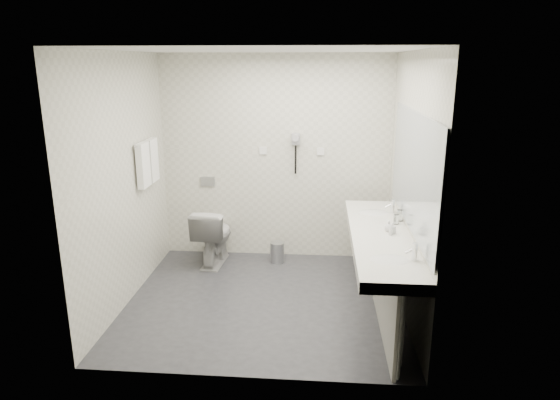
{
  "coord_description": "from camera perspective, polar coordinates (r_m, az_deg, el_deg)",
  "views": [
    {
      "loc": [
        0.54,
        -4.62,
        2.4
      ],
      "look_at": [
        0.15,
        0.15,
        1.05
      ],
      "focal_mm": 31.62,
      "sensor_mm": 36.0,
      "label": 1
    }
  ],
  "objects": [
    {
      "name": "faucet_far",
      "position": [
        5.34,
        12.88,
        -0.7
      ],
      "size": [
        0.04,
        0.04,
        0.15
      ],
      "primitive_type": "cylinder",
      "color": "silver",
      "rests_on": "vanity_counter"
    },
    {
      "name": "dryer_barrel",
      "position": [
        5.9,
        1.81,
        7.25
      ],
      "size": [
        0.08,
        0.14,
        0.08
      ],
      "primitive_type": "cylinder",
      "rotation": [
        1.57,
        0.0,
        0.0
      ],
      "color": "#9B9BA1",
      "rests_on": "dryer_cradle"
    },
    {
      "name": "vanity_panel",
      "position": [
        4.9,
        11.53,
        -8.99
      ],
      "size": [
        0.03,
        2.15,
        0.75
      ],
      "primitive_type": "cube",
      "color": "gray",
      "rests_on": "floor"
    },
    {
      "name": "faucet_near",
      "position": [
        4.13,
        15.32,
        -5.79
      ],
      "size": [
        0.04,
        0.04,
        0.15
      ],
      "primitive_type": "cylinder",
      "color": "silver",
      "rests_on": "vanity_counter"
    },
    {
      "name": "pedal_bin",
      "position": [
        6.12,
        -0.31,
        -6.13
      ],
      "size": [
        0.22,
        0.22,
        0.24
      ],
      "primitive_type": "cylinder",
      "rotation": [
        0.0,
        0.0,
        0.37
      ],
      "color": "#B2B5BA",
      "rests_on": "floor"
    },
    {
      "name": "wall_right",
      "position": [
        4.84,
        14.76,
        1.47
      ],
      "size": [
        0.0,
        2.6,
        2.6
      ],
      "primitive_type": "plane",
      "rotation": [
        1.57,
        0.0,
        -1.57
      ],
      "color": "beige",
      "rests_on": "floor"
    },
    {
      "name": "wall_left",
      "position": [
        5.14,
        -17.63,
        2.07
      ],
      "size": [
        0.0,
        2.6,
        2.6
      ],
      "primitive_type": "plane",
      "rotation": [
        1.57,
        0.0,
        1.57
      ],
      "color": "beige",
      "rests_on": "floor"
    },
    {
      "name": "towel_near",
      "position": [
        5.48,
        -15.54,
        3.9
      ],
      "size": [
        0.07,
        0.24,
        0.48
      ],
      "primitive_type": "cube",
      "color": "white",
      "rests_on": "towel_rail"
    },
    {
      "name": "vanity_post_far",
      "position": [
        5.86,
        10.68,
        -4.75
      ],
      "size": [
        0.06,
        0.06,
        0.75
      ],
      "primitive_type": "cylinder",
      "color": "silver",
      "rests_on": "floor"
    },
    {
      "name": "vanity_counter",
      "position": [
        4.74,
        11.51,
        -4.31
      ],
      "size": [
        0.55,
        2.2,
        0.1
      ],
      "primitive_type": "cube",
      "color": "silver",
      "rests_on": "floor"
    },
    {
      "name": "soap_bottle_b",
      "position": [
        4.77,
        12.47,
        -2.97
      ],
      "size": [
        0.11,
        0.11,
        0.1
      ],
      "primitive_type": "imported",
      "rotation": [
        0.0,
        0.0,
        -0.82
      ],
      "color": "silver",
      "rests_on": "vanity_counter"
    },
    {
      "name": "switch_plate_b",
      "position": [
        6.0,
        4.71,
        5.62
      ],
      "size": [
        0.09,
        0.02,
        0.09
      ],
      "primitive_type": "cube",
      "color": "silver",
      "rests_on": "wall_back"
    },
    {
      "name": "mirror",
      "position": [
        4.6,
        15.17,
        3.28
      ],
      "size": [
        0.02,
        2.2,
        1.05
      ],
      "primitive_type": "cube",
      "color": "#B2BCC6",
      "rests_on": "wall_right"
    },
    {
      "name": "glass_right",
      "position": [
        5.1,
        13.71,
        -1.75
      ],
      "size": [
        0.07,
        0.07,
        0.11
      ],
      "primitive_type": "cylinder",
      "rotation": [
        0.0,
        0.0,
        -0.1
      ],
      "color": "silver",
      "rests_on": "vanity_counter"
    },
    {
      "name": "soap_bottle_c",
      "position": [
        4.67,
        12.72,
        -3.33
      ],
      "size": [
        0.05,
        0.05,
        0.11
      ],
      "primitive_type": "imported",
      "rotation": [
        0.0,
        0.0,
        -0.1
      ],
      "color": "silver",
      "rests_on": "vanity_counter"
    },
    {
      "name": "wall_front",
      "position": [
        3.56,
        -4.31,
        -3.16
      ],
      "size": [
        2.8,
        0.0,
        2.8
      ],
      "primitive_type": "plane",
      "rotation": [
        -1.57,
        0.0,
        0.0
      ],
      "color": "beige",
      "rests_on": "floor"
    },
    {
      "name": "glass_left",
      "position": [
        4.99,
        13.3,
        -2.19
      ],
      "size": [
        0.06,
        0.06,
        0.1
      ],
      "primitive_type": "cylinder",
      "rotation": [
        0.0,
        0.0,
        -0.1
      ],
      "color": "silver",
      "rests_on": "vanity_counter"
    },
    {
      "name": "floor",
      "position": [
        5.24,
        -1.81,
        -11.54
      ],
      "size": [
        2.8,
        2.8,
        0.0
      ],
      "primitive_type": "plane",
      "color": "#2D2D33",
      "rests_on": "ground"
    },
    {
      "name": "towel_far",
      "position": [
        5.74,
        -14.6,
        4.48
      ],
      "size": [
        0.07,
        0.24,
        0.48
      ],
      "primitive_type": "cube",
      "color": "white",
      "rests_on": "towel_rail"
    },
    {
      "name": "dryer_cord",
      "position": [
        6.0,
        1.81,
        4.68
      ],
      "size": [
        0.02,
        0.02,
        0.35
      ],
      "primitive_type": "cylinder",
      "color": "black",
      "rests_on": "dryer_cradle"
    },
    {
      "name": "soap_bottle_a",
      "position": [
        4.72,
        12.89,
        -3.17
      ],
      "size": [
        0.07,
        0.07,
        0.11
      ],
      "primitive_type": "imported",
      "rotation": [
        0.0,
        0.0,
        0.55
      ],
      "color": "silver",
      "rests_on": "vanity_counter"
    },
    {
      "name": "ceiling",
      "position": [
        4.66,
        -2.08,
        16.96
      ],
      "size": [
        2.8,
        2.8,
        0.0
      ],
      "primitive_type": "plane",
      "rotation": [
        3.14,
        0.0,
        0.0
      ],
      "color": "silver",
      "rests_on": "wall_back"
    },
    {
      "name": "wall_back",
      "position": [
        6.06,
        -0.53,
        4.8
      ],
      "size": [
        2.8,
        0.0,
        2.8
      ],
      "primitive_type": "plane",
      "rotation": [
        1.57,
        0.0,
        0.0
      ],
      "color": "beige",
      "rests_on": "floor"
    },
    {
      "name": "dryer_cradle",
      "position": [
        5.97,
        1.84,
        7.06
      ],
      "size": [
        0.1,
        0.04,
        0.14
      ],
      "primitive_type": "cube",
      "color": "#9B9BA1",
      "rests_on": "wall_back"
    },
    {
      "name": "bin_lid",
      "position": [
        6.07,
        -0.31,
        -5.0
      ],
      "size": [
        0.17,
        0.17,
        0.02
      ],
      "primitive_type": "cylinder",
      "color": "#B2B5BA",
      "rests_on": "pedal_bin"
    },
    {
      "name": "towel_rail",
      "position": [
        5.57,
        -15.31,
        6.41
      ],
      "size": [
        0.02,
        0.62,
        0.02
      ],
      "primitive_type": "cylinder",
      "rotation": [
        1.57,
        0.0,
        0.0
      ],
      "color": "silver",
      "rests_on": "wall_left"
    },
    {
      "name": "basin_far",
      "position": [
        5.34,
        10.75,
        -1.58
      ],
      "size": [
        0.4,
        0.31,
        0.05
      ],
      "primitive_type": "ellipsoid",
      "color": "silver",
      "rests_on": "vanity_counter"
    },
    {
      "name": "basin_near",
      "position": [
        4.13,
        12.55,
        -6.94
      ],
      "size": [
        0.4,
        0.31,
        0.05
      ],
      "primitive_type": "ellipsoid",
      "color": "silver",
      "rests_on": "vanity_counter"
    },
    {
      "name": "toilet",
      "position": [
        6.07,
        -7.72,
        -4.09
      ],
      "size": [
        0.45,
        0.73,
        0.71
      ],
      "primitive_type": "imported",
      "rotation": [
        0.0,
        0.0,
        3.06
      ],
      "color": "silver",
      "rests_on": "floor"
    },
    {
      "name": "switch_plate_a",
      "position": [
        6.04,
        -1.97,
        5.73
      ],
      "size": [
        0.09,
        0.02,
        0.09
      ],
      "primitive_type": "cube",
      "color": "silver",
      "rests_on": "wall_back"
    },
    {
      "name": "vanity_post_near",
      "position": [
        4.0,
        13.71,
        -15.21
      ],
      "size": [
        0.06,
        0.06,
        0.75
      ],
      "primitive_type": "cylinder",
      "color": "silver",
      "rests_on": "floor"
    },
    {
      "name": "flush_plate",
      "position": [
        6.24,
        -8.34,
        2.14
      ],
      "size": [
        0.18,
        0.02,
        0.12
      ],
      "primitive_type": "cube",
      "color": "#B2B5BA",
      "rests_on": "wall_back"
    }
  ]
}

